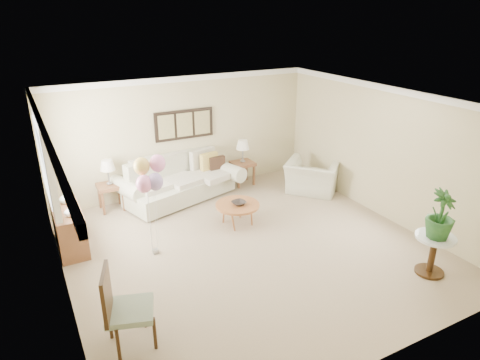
% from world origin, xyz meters
% --- Properties ---
extents(ground_plane, '(6.00, 6.00, 0.00)m').
position_xyz_m(ground_plane, '(0.00, 0.00, 0.00)').
color(ground_plane, tan).
extents(room_shell, '(6.04, 6.04, 2.60)m').
position_xyz_m(room_shell, '(-0.11, 0.09, 1.63)').
color(room_shell, beige).
rests_on(room_shell, ground).
extents(wall_art_triptych, '(1.35, 0.06, 0.65)m').
position_xyz_m(wall_art_triptych, '(0.00, 2.96, 1.55)').
color(wall_art_triptych, black).
rests_on(wall_art_triptych, ground).
extents(sofa, '(2.88, 1.62, 0.97)m').
position_xyz_m(sofa, '(-0.33, 2.56, 0.38)').
color(sofa, beige).
rests_on(sofa, ground).
extents(end_table_left, '(0.51, 0.47, 0.56)m').
position_xyz_m(end_table_left, '(-1.78, 2.72, 0.47)').
color(end_table_left, brown).
rests_on(end_table_left, ground).
extents(end_table_right, '(0.51, 0.46, 0.55)m').
position_xyz_m(end_table_right, '(1.30, 2.66, 0.46)').
color(end_table_right, brown).
rests_on(end_table_right, ground).
extents(lamp_left, '(0.30, 0.30, 0.53)m').
position_xyz_m(lamp_left, '(-1.78, 2.72, 0.96)').
color(lamp_left, gray).
rests_on(lamp_left, end_table_left).
extents(lamp_right, '(0.30, 0.30, 0.54)m').
position_xyz_m(lamp_right, '(1.30, 2.66, 0.96)').
color(lamp_right, gray).
rests_on(lamp_right, end_table_right).
extents(coffee_table, '(0.85, 0.85, 0.43)m').
position_xyz_m(coffee_table, '(0.23, 0.89, 0.40)').
color(coffee_table, '#AA5F40').
rests_on(coffee_table, ground).
extents(decor_bowl, '(0.30, 0.30, 0.07)m').
position_xyz_m(decor_bowl, '(0.24, 0.85, 0.46)').
color(decor_bowl, black).
rests_on(decor_bowl, coffee_table).
extents(armchair, '(1.47, 1.48, 0.73)m').
position_xyz_m(armchair, '(2.47, 1.50, 0.36)').
color(armchair, beige).
rests_on(armchair, ground).
extents(side_table, '(0.61, 0.61, 0.66)m').
position_xyz_m(side_table, '(2.16, -2.02, 0.50)').
color(side_table, silver).
rests_on(side_table, ground).
extents(potted_plant, '(0.50, 0.50, 0.77)m').
position_xyz_m(potted_plant, '(2.14, -2.05, 1.05)').
color(potted_plant, '#1A471D').
rests_on(potted_plant, side_table).
extents(accent_chair, '(0.70, 0.70, 1.14)m').
position_xyz_m(accent_chair, '(-2.50, -1.33, 0.59)').
color(accent_chair, gray).
rests_on(accent_chair, ground).
extents(credenza, '(0.46, 1.20, 0.74)m').
position_xyz_m(credenza, '(-2.76, 1.50, 0.37)').
color(credenza, brown).
rests_on(credenza, ground).
extents(vase_white, '(0.18, 0.18, 0.17)m').
position_xyz_m(vase_white, '(-2.74, 1.19, 0.83)').
color(vase_white, white).
rests_on(vase_white, credenza).
extents(vase_sage, '(0.19, 0.19, 0.19)m').
position_xyz_m(vase_sage, '(-2.74, 1.76, 0.84)').
color(vase_sage, '#B3BEA1').
rests_on(vase_sage, credenza).
extents(balloon_cluster, '(0.55, 0.44, 1.74)m').
position_xyz_m(balloon_cluster, '(-1.50, 0.62, 1.45)').
color(balloon_cluster, gray).
rests_on(balloon_cluster, ground).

